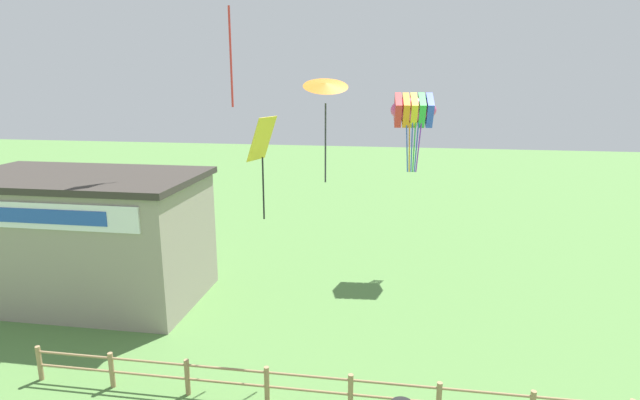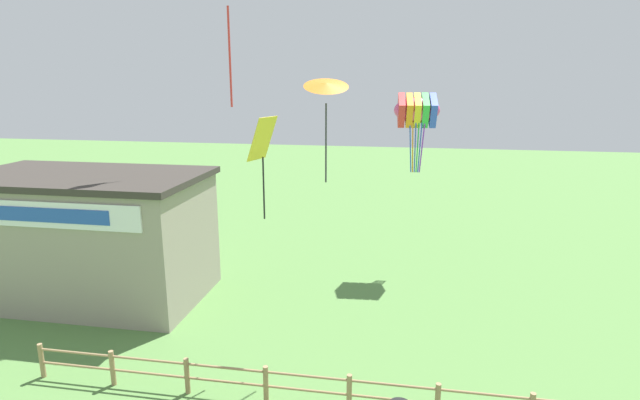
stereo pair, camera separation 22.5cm
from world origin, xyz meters
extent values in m
cylinder|color=#9E7F56|center=(-7.83, 6.58, 0.53)|extent=(0.14, 0.14, 1.05)
cylinder|color=#9E7F56|center=(-5.60, 6.58, 0.53)|extent=(0.14, 0.14, 1.05)
cylinder|color=#9E7F56|center=(-3.36, 6.58, 0.53)|extent=(0.14, 0.14, 1.05)
cylinder|color=#9E7F56|center=(-1.12, 6.58, 0.53)|extent=(0.14, 0.14, 1.05)
cylinder|color=#9E7F56|center=(1.12, 6.58, 0.53)|extent=(0.14, 0.14, 1.05)
cylinder|color=#9E7F56|center=(0.00, 6.58, 0.90)|extent=(15.67, 0.07, 0.07)
cylinder|color=#9E7F56|center=(0.00, 6.58, 0.47)|extent=(15.67, 0.07, 0.07)
cube|color=gray|center=(-9.83, 12.02, 2.36)|extent=(8.86, 4.84, 4.72)
cube|color=#38332D|center=(-9.83, 12.02, 4.84)|extent=(9.16, 5.14, 0.24)
cube|color=white|center=(-9.83, 9.56, 4.02)|extent=(7.53, 0.08, 0.90)
cube|color=#234CAD|center=(-9.83, 9.51, 4.02)|extent=(5.31, 0.04, 0.49)
ellipsoid|color=#E54C8C|center=(2.70, 17.51, 7.16)|extent=(2.08, 1.61, 1.47)
cube|color=red|center=(2.03, 17.46, 7.16)|extent=(0.38, 1.51, 1.49)
cube|color=orange|center=(2.37, 17.49, 7.16)|extent=(0.38, 1.51, 1.49)
cube|color=yellow|center=(2.70, 17.51, 7.16)|extent=(0.38, 1.51, 1.49)
cube|color=green|center=(3.04, 17.54, 7.16)|extent=(0.38, 1.51, 1.49)
cube|color=blue|center=(3.37, 17.56, 7.16)|extent=(0.38, 1.51, 1.49)
cylinder|color=blue|center=(2.49, 17.35, 5.54)|extent=(0.20, 0.35, 2.22)
cylinder|color=orange|center=(2.59, 17.34, 5.54)|extent=(0.15, 0.37, 2.22)
cylinder|color=blue|center=(2.69, 17.33, 5.54)|extent=(0.09, 0.37, 2.22)
cylinder|color=green|center=(2.80, 17.34, 5.54)|extent=(0.09, 0.37, 2.22)
cylinder|color=blue|center=(2.90, 17.34, 5.54)|extent=(0.15, 0.37, 2.22)
cylinder|color=purple|center=(2.99, 17.36, 5.54)|extent=(0.20, 0.35, 2.22)
cone|color=orange|center=(0.02, 9.45, 8.30)|extent=(1.53, 1.50, 0.53)
cylinder|color=#333338|center=(0.02, 9.45, 6.64)|extent=(0.05, 0.05, 2.29)
cylinder|color=red|center=(-1.76, 6.59, 8.93)|extent=(0.05, 0.05, 2.24)
cube|color=yellow|center=(-1.69, 8.78, 6.82)|extent=(0.72, 1.03, 1.23)
cylinder|color=black|center=(-1.69, 8.78, 5.39)|extent=(0.05, 0.05, 1.82)
camera|label=1|loc=(2.11, -4.81, 8.43)|focal=28.00mm
camera|label=2|loc=(2.33, -4.77, 8.43)|focal=28.00mm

